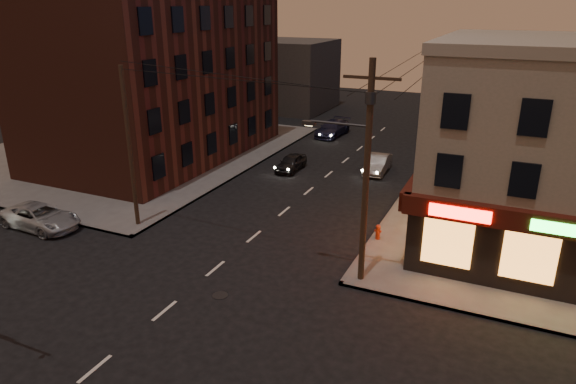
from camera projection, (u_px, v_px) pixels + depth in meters
The scene contains 14 objects.
ground at pixel (165, 311), 21.62m from camera, with size 120.00×120.00×0.00m, color black.
sidewalk_nw at pixel (131, 150), 44.78m from camera, with size 24.00×28.00×0.15m, color #514F4C.
brick_apartment at pixel (157, 76), 41.13m from camera, with size 12.00×20.00×13.00m, color #4D2218.
bg_building_ne_a at pixel (539, 102), 47.38m from camera, with size 10.00×12.00×7.00m, color #3F3D3A.
bg_building_nw at pixel (291, 75), 61.09m from camera, with size 9.00×10.00×8.00m, color #3F3D3A.
bg_building_ne_b at pixel (519, 85), 60.27m from camera, with size 8.00×8.00×6.00m, color #3F3D3A.
utility_pole_main at pixel (364, 163), 21.96m from camera, with size 4.20×0.44×10.00m.
utility_pole_far at pixel (451, 94), 44.65m from camera, with size 0.26×0.26×9.00m, color #382619.
utility_pole_west at pixel (130, 149), 28.18m from camera, with size 0.24×0.24×9.00m, color #382619.
suv_cross at pixel (40, 217), 29.32m from camera, with size 2.25×4.89×1.36m, color #9A9FA3.
sedan_near at pixel (291, 163), 39.41m from camera, with size 1.45×3.61×1.23m, color black.
sedan_mid at pixel (378, 164), 38.90m from camera, with size 1.42×4.08×1.34m, color #64615D.
sedan_far at pixel (332, 128), 49.56m from camera, with size 2.04×5.03×1.46m, color #191A32.
fire_hydrant at pixel (378, 231), 27.67m from camera, with size 0.37×0.37×0.84m.
Camera 1 is at (12.40, -14.69, 12.24)m, focal length 32.00 mm.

